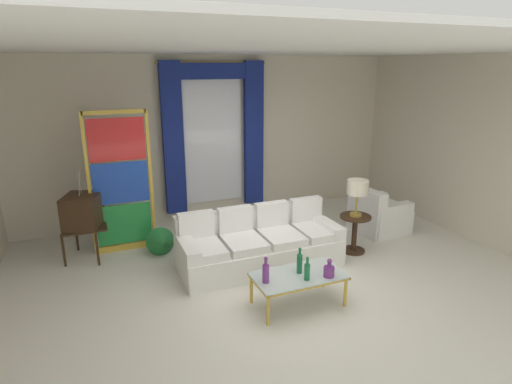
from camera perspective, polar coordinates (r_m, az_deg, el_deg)
ground_plane at (r=5.81m, az=3.65°, el=-12.36°), size 16.00×16.00×0.00m
wall_rear at (r=8.04m, az=-5.83°, el=7.22°), size 8.00×0.12×3.00m
wall_right at (r=7.96m, az=26.33°, el=5.46°), size 0.12×7.00×3.00m
ceiling_slab at (r=5.80m, az=0.57°, el=18.70°), size 8.00×7.60×0.04m
curtained_window at (r=7.84m, az=-5.64°, el=8.76°), size 2.00×0.17×2.70m
couch_white_long at (r=6.24m, az=0.28°, el=-7.04°), size 2.35×0.93×0.86m
coffee_table at (r=5.22m, az=5.74°, el=-11.37°), size 1.10×0.59×0.41m
bottle_blue_decanter at (r=4.95m, az=1.33°, el=-10.76°), size 0.08×0.08×0.32m
bottle_crystal_tall at (r=5.17m, az=9.82°, el=-10.38°), size 0.13×0.13×0.23m
bottle_amber_squat at (r=5.04m, az=6.90°, el=-10.48°), size 0.07×0.07×0.29m
bottle_ruby_flask at (r=5.18m, az=5.89°, el=-9.46°), size 0.07×0.07×0.33m
vintage_tv at (r=6.77m, az=-22.34°, el=-2.58°), size 0.67×0.72×1.35m
armchair_white at (r=7.72m, az=16.00°, el=-3.07°), size 0.86×0.86×0.80m
stained_glass_divider at (r=6.76m, az=-17.74°, el=0.82°), size 0.95×0.05×2.20m
peacock_figurine at (r=6.65m, az=-12.63°, el=-6.74°), size 0.44×0.60×0.50m
round_side_table at (r=6.78m, az=13.16°, el=-5.05°), size 0.48×0.48×0.59m
table_lamp_brass at (r=6.56m, az=13.55°, el=0.41°), size 0.32×0.32×0.57m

